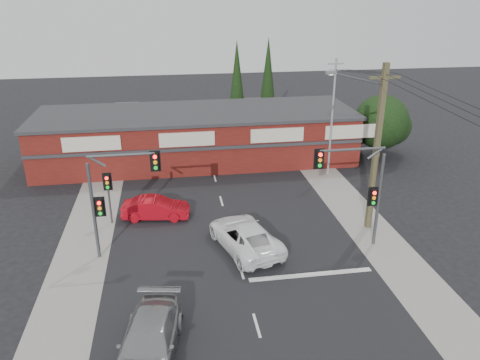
{
  "coord_description": "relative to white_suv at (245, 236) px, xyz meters",
  "views": [
    {
      "loc": [
        -3.29,
        -21.12,
        13.74
      ],
      "look_at": [
        0.5,
        3.0,
        3.66
      ],
      "focal_mm": 35.0,
      "sensor_mm": 36.0,
      "label": 1
    }
  ],
  "objects": [
    {
      "name": "red_sedan",
      "position": [
        -5.0,
        4.59,
        -0.1
      ],
      "size": [
        4.4,
        2.0,
        1.4
      ],
      "primitive_type": "imported",
      "rotation": [
        0.0,
        0.0,
        1.44
      ],
      "color": "#B60B17",
      "rests_on": "ground"
    },
    {
      "name": "stop_line",
      "position": [
        2.93,
        -3.18,
        -0.78
      ],
      "size": [
        6.5,
        0.35,
        0.01
      ],
      "primitive_type": "cube",
      "color": "silver",
      "rests_on": "ground"
    },
    {
      "name": "conifer_near",
      "position": [
        2.93,
        22.32,
        4.68
      ],
      "size": [
        1.8,
        1.8,
        9.25
      ],
      "color": "#2D2116",
      "rests_on": "ground"
    },
    {
      "name": "tree_cluster",
      "position": [
        14.12,
        13.76,
        2.1
      ],
      "size": [
        5.9,
        5.1,
        5.5
      ],
      "color": "#2D2116",
      "rests_on": "ground"
    },
    {
      "name": "white_suv",
      "position": [
        0.0,
        0.0,
        0.0
      ],
      "size": [
        4.15,
        6.24,
        1.59
      ],
      "primitive_type": "imported",
      "rotation": [
        0.0,
        0.0,
        3.43
      ],
      "color": "white",
      "rests_on": "ground"
    },
    {
      "name": "verge_left",
      "position": [
        -9.07,
        3.32,
        -0.79
      ],
      "size": [
        3.0,
        70.0,
        0.02
      ],
      "primitive_type": "cube",
      "color": "gray",
      "rests_on": "ground"
    },
    {
      "name": "verge_right",
      "position": [
        7.93,
        3.32,
        -0.79
      ],
      "size": [
        3.0,
        70.0,
        0.02
      ],
      "primitive_type": "cube",
      "color": "gray",
      "rests_on": "ground"
    },
    {
      "name": "conifer_far",
      "position": [
        6.43,
        24.32,
        4.68
      ],
      "size": [
        1.8,
        1.8,
        9.25
      ],
      "color": "#2D2116",
      "rests_on": "ground"
    },
    {
      "name": "ground",
      "position": [
        -0.57,
        -1.68,
        -0.8
      ],
      "size": [
        120.0,
        120.0,
        0.0
      ],
      "primitive_type": "plane",
      "color": "black",
      "rests_on": "ground"
    },
    {
      "name": "utility_pole",
      "position": [
        7.79,
        1.31,
        4.6
      ],
      "size": [
        4.38,
        0.59,
        10.0
      ],
      "color": "brown",
      "rests_on": "ground"
    },
    {
      "name": "power_lines",
      "position": [
        7.9,
        -4.15,
        8.25
      ],
      "size": [
        2.01,
        29.0,
        1.22
      ],
      "color": "black",
      "rests_on": "ground"
    },
    {
      "name": "steel_pole",
      "position": [
        8.43,
        10.32,
        3.91
      ],
      "size": [
        1.2,
        0.16,
        9.0
      ],
      "color": "gray",
      "rests_on": "ground"
    },
    {
      "name": "shop_building",
      "position": [
        -1.56,
        15.3,
        1.34
      ],
      "size": [
        27.3,
        8.4,
        4.22
      ],
      "color": "#531410",
      "rests_on": "ground"
    },
    {
      "name": "traffic_mast_right",
      "position": [
        6.29,
        -0.68,
        3.15
      ],
      "size": [
        3.96,
        0.27,
        5.97
      ],
      "color": "#47494C",
      "rests_on": "ground"
    },
    {
      "name": "road_strip",
      "position": [
        -0.57,
        3.32,
        -0.79
      ],
      "size": [
        14.0,
        70.0,
        0.01
      ],
      "primitive_type": "cube",
      "color": "black",
      "rests_on": "ground"
    },
    {
      "name": "lane_dashes",
      "position": [
        -0.57,
        -2.24,
        -0.78
      ],
      "size": [
        0.12,
        36.48,
        0.01
      ],
      "color": "silver",
      "rests_on": "ground"
    },
    {
      "name": "traffic_mast_left",
      "position": [
        -7.0,
        0.32,
        3.13
      ],
      "size": [
        3.77,
        0.27,
        5.97
      ],
      "color": "#47494C",
      "rests_on": "ground"
    },
    {
      "name": "silver_suv",
      "position": [
        -5.15,
        -7.85,
        -0.0
      ],
      "size": [
        3.15,
        5.78,
        1.59
      ],
      "primitive_type": "imported",
      "rotation": [
        0.0,
        0.0,
        -0.17
      ],
      "color": "#929597",
      "rests_on": "ground"
    },
    {
      "name": "pedestal_signal",
      "position": [
        -7.77,
        4.32,
        1.61
      ],
      "size": [
        0.55,
        0.27,
        3.38
      ],
      "color": "#47494C",
      "rests_on": "ground"
    }
  ]
}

